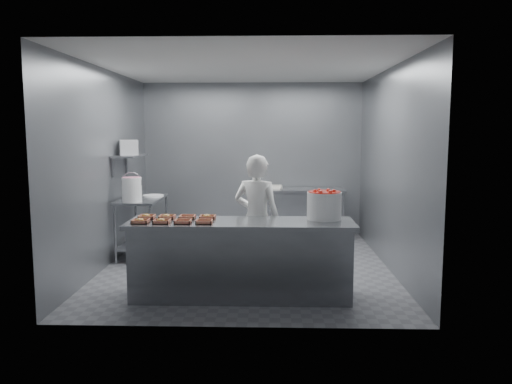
# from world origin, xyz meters

# --- Properties ---
(floor) EXTENTS (4.50, 4.50, 0.00)m
(floor) POSITION_xyz_m (0.00, 0.00, 0.00)
(floor) COLOR #4C4C51
(floor) RESTS_ON ground
(ceiling) EXTENTS (4.50, 4.50, 0.00)m
(ceiling) POSITION_xyz_m (0.00, 0.00, 2.80)
(ceiling) COLOR white
(ceiling) RESTS_ON wall_back
(wall_back) EXTENTS (4.00, 0.04, 2.80)m
(wall_back) POSITION_xyz_m (0.00, 2.25, 1.40)
(wall_back) COLOR slate
(wall_back) RESTS_ON ground
(wall_left) EXTENTS (0.04, 4.50, 2.80)m
(wall_left) POSITION_xyz_m (-2.00, 0.00, 1.40)
(wall_left) COLOR slate
(wall_left) RESTS_ON ground
(wall_right) EXTENTS (0.04, 4.50, 2.80)m
(wall_right) POSITION_xyz_m (2.00, 0.00, 1.40)
(wall_right) COLOR slate
(wall_right) RESTS_ON ground
(service_counter) EXTENTS (2.60, 0.70, 0.90)m
(service_counter) POSITION_xyz_m (0.00, -1.35, 0.45)
(service_counter) COLOR slate
(service_counter) RESTS_ON ground
(prep_table) EXTENTS (0.60, 1.20, 0.90)m
(prep_table) POSITION_xyz_m (-1.65, 0.60, 0.59)
(prep_table) COLOR slate
(prep_table) RESTS_ON ground
(back_counter) EXTENTS (1.50, 0.60, 0.90)m
(back_counter) POSITION_xyz_m (0.90, 1.90, 0.45)
(back_counter) COLOR slate
(back_counter) RESTS_ON ground
(wall_shelf) EXTENTS (0.35, 0.90, 0.03)m
(wall_shelf) POSITION_xyz_m (-1.82, 0.60, 1.55)
(wall_shelf) COLOR slate
(wall_shelf) RESTS_ON wall_left
(tray_0) EXTENTS (0.19, 0.18, 0.06)m
(tray_0) POSITION_xyz_m (-1.12, -1.49, 0.92)
(tray_0) COLOR tan
(tray_0) RESTS_ON service_counter
(tray_1) EXTENTS (0.19, 0.18, 0.06)m
(tray_1) POSITION_xyz_m (-0.88, -1.49, 0.92)
(tray_1) COLOR tan
(tray_1) RESTS_ON service_counter
(tray_2) EXTENTS (0.19, 0.18, 0.04)m
(tray_2) POSITION_xyz_m (-0.64, -1.49, 0.92)
(tray_2) COLOR tan
(tray_2) RESTS_ON service_counter
(tray_3) EXTENTS (0.19, 0.18, 0.04)m
(tray_3) POSITION_xyz_m (-0.40, -1.49, 0.92)
(tray_3) COLOR tan
(tray_3) RESTS_ON service_counter
(tray_4) EXTENTS (0.19, 0.18, 0.06)m
(tray_4) POSITION_xyz_m (-1.12, -1.21, 0.92)
(tray_4) COLOR tan
(tray_4) RESTS_ON service_counter
(tray_5) EXTENTS (0.19, 0.18, 0.06)m
(tray_5) POSITION_xyz_m (-0.88, -1.21, 0.92)
(tray_5) COLOR tan
(tray_5) RESTS_ON service_counter
(tray_6) EXTENTS (0.19, 0.18, 0.04)m
(tray_6) POSITION_xyz_m (-0.64, -1.21, 0.92)
(tray_6) COLOR tan
(tray_6) RESTS_ON service_counter
(tray_7) EXTENTS (0.19, 0.18, 0.06)m
(tray_7) POSITION_xyz_m (-0.40, -1.21, 0.92)
(tray_7) COLOR tan
(tray_7) RESTS_ON service_counter
(worker) EXTENTS (0.69, 0.55, 1.64)m
(worker) POSITION_xyz_m (0.17, -0.75, 0.82)
(worker) COLOR white
(worker) RESTS_ON ground
(strawberry_tub) EXTENTS (0.40, 0.40, 0.33)m
(strawberry_tub) POSITION_xyz_m (0.97, -1.20, 1.07)
(strawberry_tub) COLOR silver
(strawberry_tub) RESTS_ON service_counter
(glaze_bucket) EXTENTS (0.30, 0.28, 0.44)m
(glaze_bucket) POSITION_xyz_m (-1.68, 0.16, 1.09)
(glaze_bucket) COLOR silver
(glaze_bucket) RESTS_ON prep_table
(bucket_lid) EXTENTS (0.36, 0.36, 0.03)m
(bucket_lid) POSITION_xyz_m (-1.51, 0.75, 0.91)
(bucket_lid) COLOR silver
(bucket_lid) RESTS_ON prep_table
(rag) EXTENTS (0.18, 0.17, 0.02)m
(rag) POSITION_xyz_m (-1.54, 0.84, 0.91)
(rag) COLOR #CCB28C
(rag) RESTS_ON prep_table
(appliance) EXTENTS (0.35, 0.37, 0.23)m
(appliance) POSITION_xyz_m (-1.82, 0.57, 1.68)
(appliance) COLOR gray
(appliance) RESTS_ON wall_shelf
(paper_stack) EXTENTS (0.34, 0.28, 0.06)m
(paper_stack) POSITION_xyz_m (0.39, 1.90, 0.93)
(paper_stack) COLOR silver
(paper_stack) RESTS_ON back_counter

